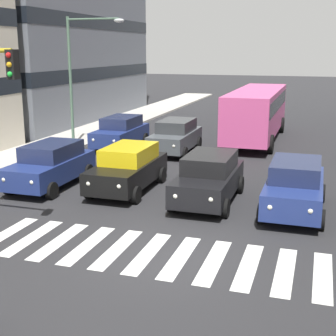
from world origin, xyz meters
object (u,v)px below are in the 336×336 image
at_px(car_3, 128,168).
at_px(car_row2_0, 176,136).
at_px(car_1, 295,186).
at_px(street_lamp_right, 79,67).
at_px(car_2, 209,178).
at_px(car_4, 51,165).
at_px(bus_behind_traffic, 257,109).
at_px(car_row2_1, 121,132).

xyz_separation_m(car_3, car_row2_0, (0.26, -7.23, 0.00)).
relative_size(car_1, street_lamp_right, 0.65).
distance_m(car_2, car_row2_0, 8.49).
distance_m(car_2, street_lamp_right, 11.92).
distance_m(car_2, car_4, 6.42).
xyz_separation_m(car_1, bus_behind_traffic, (2.98, -12.83, 0.97)).
relative_size(car_3, car_row2_0, 1.00).
xyz_separation_m(car_3, street_lamp_right, (5.49, -6.78, 3.51)).
bearing_deg(car_4, street_lamp_right, -71.86).
height_order(car_3, car_row2_1, same).
height_order(car_row2_0, car_row2_1, same).
bearing_deg(street_lamp_right, bus_behind_traffic, -148.57).
bearing_deg(bus_behind_traffic, car_row2_1, 34.10).
xyz_separation_m(car_row2_0, car_row2_1, (3.26, -0.30, 0.00)).
bearing_deg(street_lamp_right, car_1, 147.64).
distance_m(car_4, car_row2_0, 8.18).
height_order(car_row2_1, bus_behind_traffic, bus_behind_traffic).
xyz_separation_m(car_2, bus_behind_traffic, (0.00, -12.62, 0.97)).
relative_size(car_row2_0, bus_behind_traffic, 0.42).
bearing_deg(car_3, car_row2_0, -87.95).
bearing_deg(car_3, car_2, 171.77).
distance_m(car_3, car_row2_1, 8.31).
bearing_deg(car_3, car_4, 8.02).
bearing_deg(bus_behind_traffic, car_1, 103.07).
distance_m(car_row2_0, car_row2_1, 3.27).
relative_size(car_2, car_4, 1.00).
distance_m(car_3, bus_behind_traffic, 12.62).
distance_m(car_1, car_3, 6.32).
xyz_separation_m(bus_behind_traffic, street_lamp_right, (8.79, 5.37, 2.53)).
xyz_separation_m(car_1, car_row2_0, (6.54, -7.91, 0.00)).
bearing_deg(car_3, bus_behind_traffic, -105.20).
relative_size(car_row2_0, street_lamp_right, 0.65).
distance_m(bus_behind_traffic, street_lamp_right, 10.61).
distance_m(car_row2_0, street_lamp_right, 6.31).
height_order(car_2, car_3, same).
bearing_deg(car_row2_1, car_1, 140.04).
xyz_separation_m(car_2, car_3, (3.30, -0.48, 0.00)).
height_order(bus_behind_traffic, street_lamp_right, street_lamp_right).
bearing_deg(car_row2_1, car_3, 115.05).
xyz_separation_m(car_1, car_3, (6.28, -0.68, 0.00)).
bearing_deg(car_2, car_3, -8.23).
height_order(car_1, street_lamp_right, street_lamp_right).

